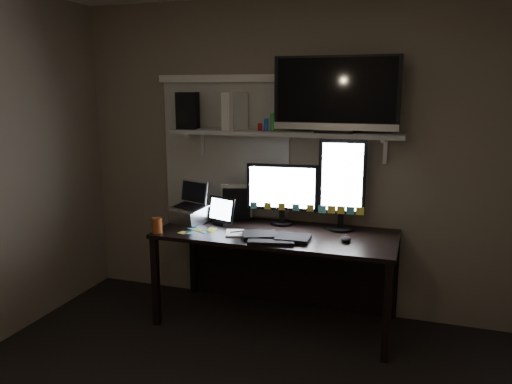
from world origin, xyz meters
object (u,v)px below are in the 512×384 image
at_px(tablet, 222,211).
at_px(speaker, 188,111).
at_px(tv, 336,95).
at_px(game_console, 235,111).
at_px(monitor_landscape, 282,194).
at_px(keyboard, 276,237).
at_px(desk, 280,250).
at_px(mouse, 346,239).
at_px(cup, 157,225).
at_px(laptop, 189,203).
at_px(monitor_portrait, 342,184).

relative_size(tablet, speaker, 0.89).
distance_m(tv, game_console, 0.81).
distance_m(monitor_landscape, keyboard, 0.47).
bearing_deg(desk, tablet, -174.07).
relative_size(desk, tablet, 6.96).
bearing_deg(mouse, cup, 175.98).
bearing_deg(game_console, mouse, 1.30).
distance_m(keyboard, speaker, 1.27).
height_order(laptop, game_console, game_console).
bearing_deg(tv, laptop, -171.86).
height_order(desk, speaker, speaker).
height_order(monitor_landscape, keyboard, monitor_landscape).
xyz_separation_m(tablet, cup, (-0.38, -0.37, -0.06)).
distance_m(desk, speaker, 1.34).
xyz_separation_m(desk, laptop, (-0.75, -0.08, 0.34)).
xyz_separation_m(monitor_landscape, keyboard, (0.07, -0.41, -0.23)).
bearing_deg(cup, game_console, 49.22).
distance_m(monitor_landscape, speaker, 1.01).
xyz_separation_m(tablet, laptop, (-0.27, -0.03, 0.05)).
bearing_deg(monitor_landscape, laptop, -171.02).
bearing_deg(tv, mouse, -60.23).
relative_size(keyboard, mouse, 4.47).
bearing_deg(speaker, tv, -13.46).
bearing_deg(desk, cup, -153.99).
relative_size(monitor_portrait, mouse, 6.34).
relative_size(mouse, laptop, 0.35).
bearing_deg(tablet, speaker, -178.65).
xyz_separation_m(desk, cup, (-0.85, -0.42, 0.23)).
bearing_deg(laptop, cup, -88.93).
bearing_deg(tv, game_console, 178.51).
xyz_separation_m(monitor_portrait, mouse, (0.08, -0.30, -0.34)).
xyz_separation_m(monitor_portrait, laptop, (-1.20, -0.18, -0.19)).
bearing_deg(tv, speaker, -178.89).
height_order(cup, tv, tv).
bearing_deg(keyboard, speaker, 145.39).
bearing_deg(laptop, monitor_landscape, 33.94).
bearing_deg(cup, mouse, 9.05).
height_order(monitor_landscape, speaker, speaker).
xyz_separation_m(tv, game_console, (-0.80, 0.03, -0.13)).
xyz_separation_m(keyboard, mouse, (0.49, 0.10, 0.01)).
bearing_deg(desk, laptop, -173.72).
bearing_deg(mouse, desk, 146.96).
distance_m(monitor_portrait, game_console, 1.02).
height_order(monitor_portrait, speaker, speaker).
xyz_separation_m(cup, tv, (1.24, 0.48, 0.97)).
bearing_deg(speaker, mouse, -24.63).
relative_size(desk, monitor_portrait, 2.52).
height_order(monitor_landscape, tv, tv).
bearing_deg(keyboard, desk, 86.96).
height_order(monitor_portrait, cup, monitor_portrait).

